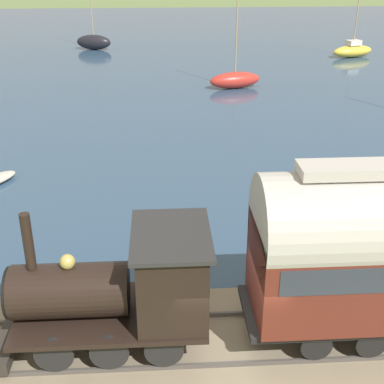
{
  "coord_description": "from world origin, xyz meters",
  "views": [
    {
      "loc": [
        -10.29,
        1.49,
        9.4
      ],
      "look_at": [
        5.73,
        0.48,
        1.97
      ],
      "focal_mm": 50.0,
      "sensor_mm": 36.0,
      "label": 1
    }
  ],
  "objects_px": {
    "sailboat_red": "(235,79)",
    "rowboat_near_shore": "(323,209)",
    "sailboat_black": "(94,42)",
    "sailboat_yellow": "(353,50)",
    "steam_locomotive": "(127,285)"
  },
  "relations": [
    {
      "from": "sailboat_red",
      "to": "rowboat_near_shore",
      "type": "relative_size",
      "value": 2.89
    },
    {
      "from": "sailboat_black",
      "to": "sailboat_yellow",
      "type": "relative_size",
      "value": 1.04
    },
    {
      "from": "steam_locomotive",
      "to": "sailboat_red",
      "type": "height_order",
      "value": "sailboat_red"
    },
    {
      "from": "steam_locomotive",
      "to": "rowboat_near_shore",
      "type": "xyz_separation_m",
      "value": [
        7.38,
        -7.06,
        -1.94
      ]
    },
    {
      "from": "sailboat_red",
      "to": "sailboat_black",
      "type": "relative_size",
      "value": 0.82
    },
    {
      "from": "sailboat_red",
      "to": "rowboat_near_shore",
      "type": "xyz_separation_m",
      "value": [
        -20.01,
        -0.7,
        -0.44
      ]
    },
    {
      "from": "sailboat_black",
      "to": "rowboat_near_shore",
      "type": "bearing_deg",
      "value": -145.13
    },
    {
      "from": "steam_locomotive",
      "to": "sailboat_yellow",
      "type": "relative_size",
      "value": 0.58
    },
    {
      "from": "sailboat_yellow",
      "to": "rowboat_near_shore",
      "type": "relative_size",
      "value": 3.37
    },
    {
      "from": "sailboat_black",
      "to": "sailboat_yellow",
      "type": "height_order",
      "value": "sailboat_black"
    },
    {
      "from": "sailboat_red",
      "to": "sailboat_black",
      "type": "bearing_deg",
      "value": 21.4
    },
    {
      "from": "sailboat_red",
      "to": "sailboat_yellow",
      "type": "xyz_separation_m",
      "value": [
        11.04,
        -12.41,
        0.02
      ]
    },
    {
      "from": "sailboat_black",
      "to": "rowboat_near_shore",
      "type": "height_order",
      "value": "sailboat_black"
    },
    {
      "from": "sailboat_red",
      "to": "rowboat_near_shore",
      "type": "distance_m",
      "value": 20.03
    },
    {
      "from": "rowboat_near_shore",
      "to": "sailboat_yellow",
      "type": "bearing_deg",
      "value": -71.31
    }
  ]
}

